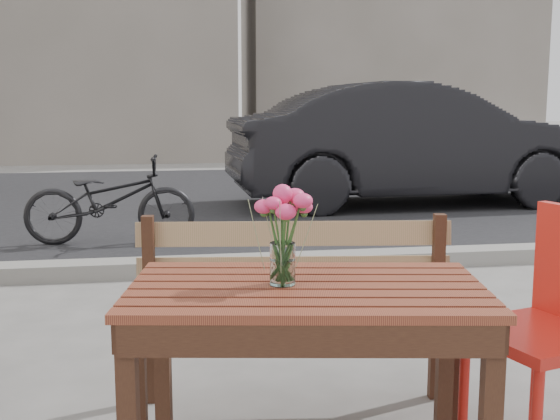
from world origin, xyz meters
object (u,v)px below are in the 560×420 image
main_vase (283,223)px  parked_car (414,144)px  red_chair (558,314)px  main_table (307,320)px  bicycle (110,200)px

main_vase → parked_car: 6.78m
red_chair → parked_car: size_ratio=0.20×
main_table → red_chair: 0.96m
parked_car → main_vase: bearing=154.9°
parked_car → bicycle: parked_car is taller
main_table → bicycle: size_ratio=0.81×
main_vase → parked_car: size_ratio=0.07×
main_table → parked_car: size_ratio=0.27×
bicycle → main_table: bearing=-165.1°
main_table → main_vase: main_vase is taller
main_table → main_vase: 0.33m
bicycle → main_vase: bearing=-166.0°
red_chair → main_vase: bearing=-100.9°
parked_car → bicycle: (-3.57, -1.94, -0.35)m
main_vase → bicycle: main_vase is taller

